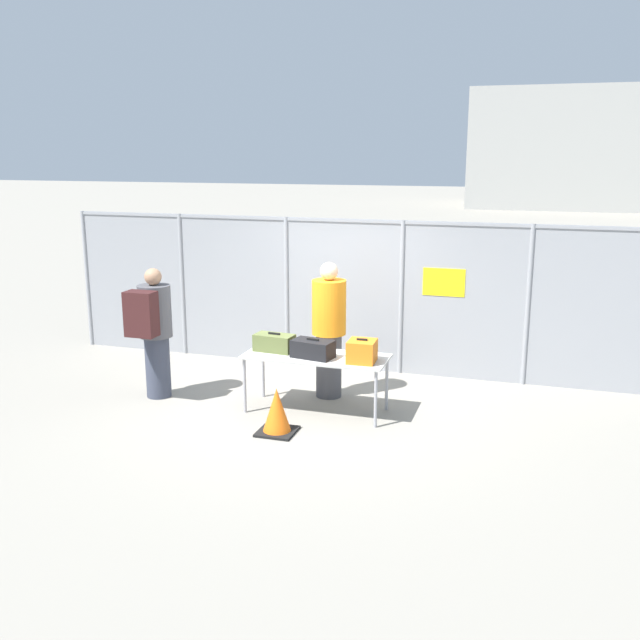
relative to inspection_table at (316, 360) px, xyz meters
name	(u,v)px	position (x,y,z in m)	size (l,w,h in m)	color
ground_plane	(304,407)	(-0.19, 0.09, -0.68)	(120.00, 120.00, 0.00)	gray
fence_section	(343,291)	(-0.18, 1.92, 0.50)	(8.98, 0.07, 2.27)	gray
inspection_table	(316,360)	(0.00, 0.00, 0.00)	(1.81, 0.74, 0.74)	#B2B2AD
suitcase_olive	(274,343)	(-0.57, 0.04, 0.17)	(0.53, 0.31, 0.24)	#566033
suitcase_black	(313,349)	(-0.01, -0.09, 0.17)	(0.55, 0.37, 0.24)	black
suitcase_orange	(362,351)	(0.62, -0.09, 0.19)	(0.34, 0.36, 0.29)	orange
traveler_hooded	(153,328)	(-2.20, -0.15, 0.28)	(0.43, 0.67, 1.75)	#383D4C
security_worker_near	(329,328)	(-0.01, 0.61, 0.26)	(0.45, 0.45, 1.83)	#4C4C51
utility_trailer	(455,322)	(1.30, 3.68, -0.26)	(3.57, 2.16, 0.73)	white
distant_hangar	(583,149)	(4.52, 37.38, 2.66)	(12.59, 8.25, 6.69)	#999993
traffic_cone	(277,412)	(-0.22, -0.82, -0.43)	(0.44, 0.44, 0.55)	black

